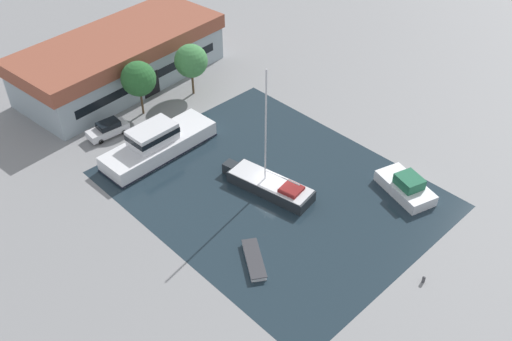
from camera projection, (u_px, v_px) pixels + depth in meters
name	position (u px, v px, depth m)	size (l,w,h in m)	color
ground_plane	(272.00, 189.00, 56.49)	(440.00, 440.00, 0.00)	gray
water_canal	(272.00, 189.00, 56.49)	(24.37, 30.71, 0.01)	#1E2D38
warehouse_building	(121.00, 59.00, 71.01)	(27.32, 13.70, 6.17)	#99A8B2
quay_tree_near_building	(191.00, 61.00, 67.76)	(4.01, 4.01, 6.49)	brown
quay_tree_by_water	(138.00, 79.00, 64.18)	(4.00, 4.00, 6.63)	brown
parked_car	(108.00, 129.00, 63.05)	(4.66, 2.10, 1.73)	silver
sailboat_moored	(269.00, 184.00, 55.91)	(4.29, 10.16, 13.30)	#23282D
motor_cruiser	(158.00, 143.00, 60.22)	(13.05, 4.69, 3.57)	white
small_dinghy	(254.00, 260.00, 48.85)	(3.64, 4.62, 0.51)	white
cabin_boat	(406.00, 187.00, 55.53)	(4.60, 6.65, 2.18)	white
mooring_bollard	(424.00, 279.00, 47.08)	(0.29, 0.29, 0.65)	#47474C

